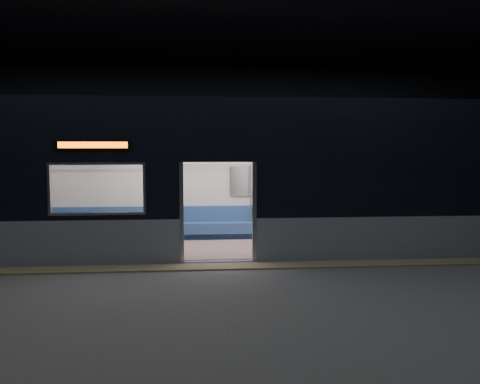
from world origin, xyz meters
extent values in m
cube|color=#47494C|center=(0.00, 0.00, -0.01)|extent=(24.00, 14.00, 0.01)
cube|color=black|center=(0.00, 6.98, 2.50)|extent=(24.00, 0.04, 5.00)
cube|color=black|center=(0.00, -6.98, 2.50)|extent=(24.00, 0.04, 5.00)
cube|color=#8C7F59|center=(0.00, 0.55, 0.01)|extent=(22.80, 0.50, 0.03)
cube|color=gray|center=(4.85, 1.06, 0.45)|extent=(8.30, 0.12, 0.90)
cube|color=black|center=(4.85, 1.06, 2.05)|extent=(8.30, 0.12, 2.30)
cube|color=black|center=(0.00, 1.06, 2.62)|extent=(1.40, 0.12, 1.15)
cube|color=#B7BABC|center=(-0.74, 1.06, 1.02)|extent=(0.08, 0.14, 2.05)
cube|color=#B7BABC|center=(0.74, 1.06, 1.02)|extent=(0.08, 0.14, 2.05)
cube|color=black|center=(-2.45, 0.98, 2.39)|extent=(1.50, 0.04, 0.18)
cube|color=#FF5803|center=(-2.45, 0.97, 2.39)|extent=(1.34, 0.03, 0.12)
cube|color=beige|center=(0.00, 3.94, 1.60)|extent=(18.00, 0.12, 3.20)
cube|color=black|center=(0.00, 2.50, 3.28)|extent=(18.00, 3.00, 0.15)
cube|color=#7F5C5F|center=(0.00, 2.50, 0.02)|extent=(17.76, 2.76, 0.04)
cube|color=beige|center=(0.00, 2.50, 2.35)|extent=(17.76, 2.76, 0.10)
cube|color=#2D5482|center=(0.00, 3.62, 0.24)|extent=(11.00, 0.48, 0.41)
cube|color=#2D5482|center=(0.00, 3.81, 0.65)|extent=(11.00, 0.10, 0.40)
cube|color=#785763|center=(-3.30, 1.41, 0.24)|extent=(4.40, 0.48, 0.41)
cube|color=#785763|center=(3.30, 1.41, 0.24)|extent=(4.40, 0.48, 0.41)
cylinder|color=silver|center=(-0.95, 1.37, 1.17)|extent=(0.04, 0.04, 2.26)
cylinder|color=silver|center=(-0.95, 3.63, 1.17)|extent=(0.04, 0.04, 2.26)
cylinder|color=silver|center=(0.95, 1.37, 1.17)|extent=(0.04, 0.04, 2.26)
cylinder|color=silver|center=(0.95, 3.63, 1.17)|extent=(0.04, 0.04, 2.26)
cylinder|color=silver|center=(0.00, 3.58, 1.95)|extent=(11.00, 0.03, 0.03)
cube|color=black|center=(1.85, 3.38, 0.54)|extent=(0.18, 0.51, 0.17)
cube|color=black|center=(2.08, 3.38, 0.54)|extent=(0.18, 0.51, 0.17)
cylinder|color=black|center=(1.85, 3.15, 0.26)|extent=(0.12, 0.12, 0.43)
cylinder|color=black|center=(2.08, 3.15, 0.26)|extent=(0.12, 0.12, 0.43)
cube|color=#D86E90|center=(1.96, 3.59, 0.56)|extent=(0.43, 0.24, 0.22)
cylinder|color=#D86E90|center=(1.96, 3.62, 0.94)|extent=(0.49, 0.49, 0.56)
sphere|color=tan|center=(1.96, 3.60, 1.34)|extent=(0.23, 0.23, 0.23)
sphere|color=black|center=(1.96, 3.65, 1.38)|extent=(0.24, 0.24, 0.24)
cube|color=black|center=(1.95, 3.30, 0.70)|extent=(0.39, 0.37, 0.15)
cube|color=white|center=(0.99, 3.85, 1.48)|extent=(1.02, 0.03, 0.66)
camera|label=1|loc=(-0.47, -9.20, 2.31)|focal=38.00mm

